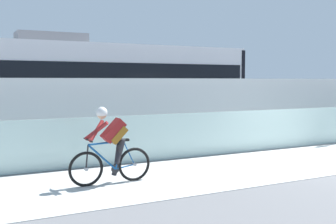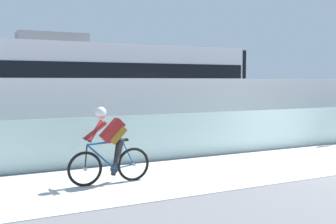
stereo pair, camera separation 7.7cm
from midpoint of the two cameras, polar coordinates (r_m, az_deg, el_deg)
ground_plane at (r=11.97m, az=20.05°, el=-6.19°), size 200.00×200.00×0.00m
bike_path_deck at (r=11.97m, az=20.05°, el=-6.17°), size 32.00×3.20×0.01m
glass_parapet at (r=13.20m, az=14.26°, el=-2.38°), size 32.00×0.05×1.24m
concrete_barrier_wall at (r=14.55m, az=9.65°, el=0.24°), size 32.00×0.36×2.21m
tram_rail_near at (r=16.72m, az=4.54°, el=-2.98°), size 32.00×0.08×0.01m
tram_rail_far at (r=17.95m, az=2.17°, el=-2.46°), size 32.00×0.08×0.01m
tram at (r=15.68m, az=-8.41°, el=3.42°), size 11.06×2.54×3.81m
cyclist_on_bike at (r=8.60m, az=-7.81°, el=-4.76°), size 1.77×0.58×1.61m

